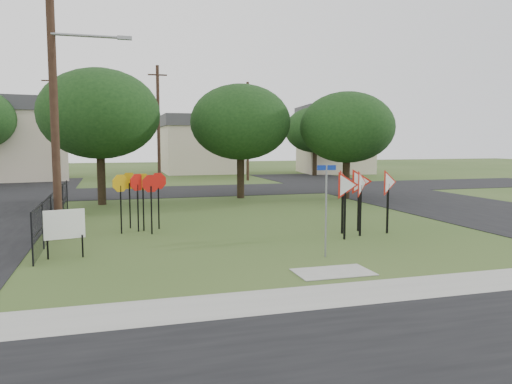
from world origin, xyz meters
TOP-DOWN VIEW (x-y plane):
  - ground at (0.00, 0.00)m, footprint 140.00×140.00m
  - sidewalk at (0.00, -4.20)m, footprint 30.00×1.60m
  - planting_strip at (0.00, -5.40)m, footprint 30.00×0.80m
  - street_right at (12.00, 10.00)m, footprint 8.00×50.00m
  - street_far at (0.00, 20.00)m, footprint 60.00×8.00m
  - curb_pad at (0.00, -2.40)m, footprint 2.00×1.20m
  - street_name_sign at (0.53, -0.71)m, footprint 0.56×0.09m
  - stop_sign_cluster at (-4.45, 5.19)m, footprint 2.06×1.62m
  - yield_sign_cluster at (3.17, 2.24)m, footprint 3.06×1.46m
  - info_board at (-6.83, 1.27)m, footprint 1.13×0.29m
  - utility_pole_main at (-7.24, 4.50)m, footprint 3.55×0.33m
  - far_pole_a at (-2.00, 24.00)m, footprint 1.40×0.24m
  - far_pole_b at (6.00, 28.00)m, footprint 1.40×0.24m
  - far_pole_c at (-10.00, 30.00)m, footprint 1.40×0.24m
  - fence_run at (-7.60, 6.25)m, footprint 0.05×11.55m
  - house_left at (-14.00, 34.00)m, footprint 10.58×8.88m
  - house_mid at (4.00, 40.00)m, footprint 8.40×8.40m
  - house_right at (18.00, 36.00)m, footprint 8.30×8.30m
  - tree_near_left at (-6.00, 14.00)m, footprint 6.40×6.40m
  - tree_near_mid at (2.00, 15.00)m, footprint 6.00×6.00m
  - tree_near_right at (8.00, 13.00)m, footprint 5.60×5.60m
  - tree_far_right at (14.00, 32.00)m, footprint 6.00×6.00m

SIDE VIEW (x-z plane):
  - ground at x=0.00m, z-range 0.00..0.00m
  - planting_strip at x=0.00m, z-range 0.00..0.02m
  - sidewalk at x=0.00m, z-range 0.00..0.02m
  - street_right at x=12.00m, z-range 0.00..0.02m
  - street_far at x=0.00m, z-range 0.00..0.02m
  - curb_pad at x=0.00m, z-range 0.00..0.02m
  - fence_run at x=-7.60m, z-range 0.03..1.53m
  - info_board at x=-6.83m, z-range 0.24..1.67m
  - street_name_sign at x=0.53m, z-range 0.22..2.93m
  - stop_sign_cluster at x=-4.45m, z-range 0.55..2.77m
  - yield_sign_cluster at x=3.17m, z-range 0.57..3.00m
  - house_mid at x=4.00m, z-range 0.05..6.25m
  - house_left at x=-14.00m, z-range 0.05..7.25m
  - house_right at x=18.00m, z-range 0.05..7.25m
  - tree_near_right at x=8.00m, z-range 1.06..7.39m
  - far_pole_b at x=6.00m, z-range 0.10..8.60m
  - tree_near_mid at x=2.00m, z-range 1.14..7.94m
  - tree_far_right at x=14.00m, z-range 1.14..7.94m
  - far_pole_a at x=-2.00m, z-range 0.10..9.10m
  - far_pole_c at x=-10.00m, z-range 0.10..9.10m
  - tree_near_left at x=-6.00m, z-range 1.22..8.49m
  - utility_pole_main at x=-7.24m, z-range 0.21..10.21m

